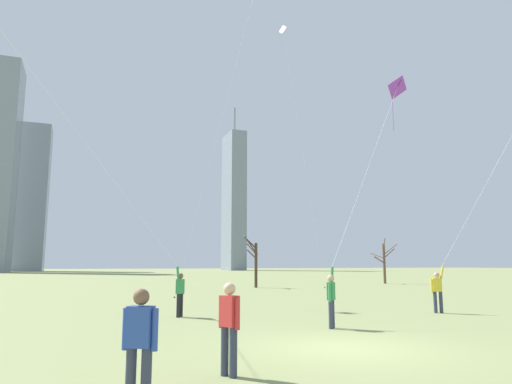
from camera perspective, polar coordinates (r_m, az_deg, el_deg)
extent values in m
plane|color=#848E56|center=(11.64, 10.97, -18.31)|extent=(400.00, 400.00, 0.00)
cylinder|color=#33384C|center=(14.86, 9.16, -14.60)|extent=(0.14, 0.14, 0.85)
cylinder|color=#33384C|center=(15.08, 9.33, -14.51)|extent=(0.14, 0.14, 0.85)
cube|color=#338C4C|center=(14.91, 9.18, -11.90)|extent=(0.37, 0.39, 0.54)
sphere|color=tan|center=(14.90, 9.14, -10.40)|extent=(0.22, 0.22, 0.22)
cylinder|color=#338C4C|center=(14.71, 9.01, -12.07)|extent=(0.09, 0.09, 0.55)
cylinder|color=#338C4C|center=(15.10, 9.29, -10.06)|extent=(0.20, 0.21, 0.56)
cube|color=purple|center=(23.55, 16.91, 12.16)|extent=(1.21, 0.45, 1.11)
cylinder|color=black|center=(23.55, 16.91, 12.16)|extent=(0.27, 0.39, 0.67)
cylinder|color=purple|center=(23.23, 16.42, 9.21)|extent=(0.02, 0.02, 1.68)
cylinder|color=silver|center=(18.97, 13.91, 3.89)|extent=(6.18, 4.22, 8.39)
cylinder|color=black|center=(18.17, -9.16, -13.53)|extent=(0.14, 0.14, 0.85)
cylinder|color=black|center=(17.97, -9.49, -13.57)|extent=(0.14, 0.14, 0.85)
cube|color=#338C4C|center=(18.02, -9.27, -11.35)|extent=(0.37, 0.39, 0.54)
sphere|color=brown|center=(18.01, -9.24, -10.11)|extent=(0.22, 0.22, 0.22)
cylinder|color=#338C4C|center=(18.21, -8.97, -11.43)|extent=(0.09, 0.09, 0.55)
cylinder|color=#338C4C|center=(17.82, -9.54, -9.85)|extent=(0.20, 0.21, 0.56)
cylinder|color=silver|center=(14.88, -24.11, 10.99)|extent=(9.13, 6.94, 9.91)
cylinder|color=#33384C|center=(20.65, 21.10, -12.48)|extent=(0.14, 0.14, 0.85)
cylinder|color=#33384C|center=(20.69, 21.71, -12.44)|extent=(0.14, 0.14, 0.85)
cube|color=yellow|center=(20.63, 21.30, -10.54)|extent=(0.39, 0.35, 0.54)
sphere|color=tan|center=(20.61, 21.24, -9.45)|extent=(0.22, 0.22, 0.22)
cylinder|color=yellow|center=(20.59, 20.72, -10.66)|extent=(0.09, 0.09, 0.55)
cylinder|color=yellow|center=(20.65, 21.80, -9.19)|extent=(0.22, 0.18, 0.56)
cylinder|color=#33384C|center=(6.75, -13.32, -21.65)|extent=(0.14, 0.14, 0.85)
cylinder|color=#33384C|center=(6.84, -15.11, -21.40)|extent=(0.14, 0.14, 0.85)
cube|color=#2D4CA5|center=(6.67, -13.99, -15.70)|extent=(0.39, 0.35, 0.54)
sphere|color=brown|center=(6.63, -13.86, -12.36)|extent=(0.22, 0.22, 0.22)
cylinder|color=#2D4CA5|center=(6.59, -12.29, -16.14)|extent=(0.09, 0.09, 0.55)
cylinder|color=#2D4CA5|center=(6.77, -15.66, -15.82)|extent=(0.09, 0.09, 0.55)
cylinder|color=#33384C|center=(8.61, -2.80, -19.01)|extent=(0.14, 0.14, 0.85)
cylinder|color=#33384C|center=(8.77, -3.85, -18.81)|extent=(0.14, 0.14, 0.85)
cube|color=red|center=(8.59, -3.29, -14.34)|extent=(0.33, 0.39, 0.54)
sphere|color=beige|center=(8.56, -3.27, -11.74)|extent=(0.22, 0.22, 0.22)
cylinder|color=red|center=(8.44, -2.29, -14.67)|extent=(0.09, 0.09, 0.55)
cylinder|color=red|center=(8.75, -4.26, -14.45)|extent=(0.09, 0.09, 0.55)
cylinder|color=silver|center=(32.42, -2.84, 14.06)|extent=(7.47, 1.68, 29.02)
cylinder|color=#3F3833|center=(28.21, -9.96, -12.57)|extent=(0.10, 0.10, 0.08)
cube|color=pink|center=(46.64, 3.29, 19.25)|extent=(0.32, 1.06, 1.04)
cylinder|color=black|center=(46.64, 3.29, 19.25)|extent=(0.27, 0.20, 0.66)
cylinder|color=pink|center=(45.98, 3.18, 18.08)|extent=(0.02, 0.02, 1.51)
cylinder|color=silver|center=(41.46, 5.68, 5.20)|extent=(2.19, 3.10, 23.85)
cylinder|color=#3F3833|center=(39.41, 8.41, -11.51)|extent=(0.10, 0.10, 0.08)
cylinder|color=brown|center=(49.90, 15.43, -8.44)|extent=(0.27, 0.27, 4.03)
cylinder|color=brown|center=(50.31, 15.99, -7.23)|extent=(1.41, 0.15, 1.06)
cylinder|color=brown|center=(49.43, 15.43, -6.09)|extent=(0.57, 1.03, 1.01)
cylinder|color=brown|center=(49.02, 14.86, -8.04)|extent=(1.87, 1.01, 0.72)
cylinder|color=brown|center=(50.37, 14.63, -7.56)|extent=(0.63, 1.58, 0.59)
cylinder|color=brown|center=(49.98, 16.13, -6.76)|extent=(1.23, 0.78, 1.14)
cylinder|color=#423326|center=(39.74, -0.01, -8.95)|extent=(0.25, 0.25, 3.72)
cylinder|color=#423326|center=(39.84, -0.55, -7.62)|extent=(0.74, 0.54, 0.80)
cylinder|color=#423326|center=(39.61, -0.69, -6.25)|extent=(1.08, 0.12, 0.98)
cylinder|color=#423326|center=(40.26, 0.07, -7.98)|extent=(0.58, 1.03, 0.69)
cylinder|color=#423326|center=(39.27, -0.73, -6.42)|extent=(1.40, 0.74, 1.43)
cylinder|color=#423326|center=(39.47, -0.59, -6.95)|extent=(1.03, 0.37, 0.96)
cube|color=gray|center=(129.31, -28.47, 2.87)|extent=(5.32, 11.84, 51.52)
cube|color=gray|center=(151.46, -2.73, -1.09)|extent=(5.07, 11.28, 44.59)
cylinder|color=#99999E|center=(157.35, -2.66, 8.66)|extent=(0.80, 0.80, 9.23)
cube|color=gray|center=(145.07, -25.78, -0.60)|extent=(8.35, 9.10, 40.99)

